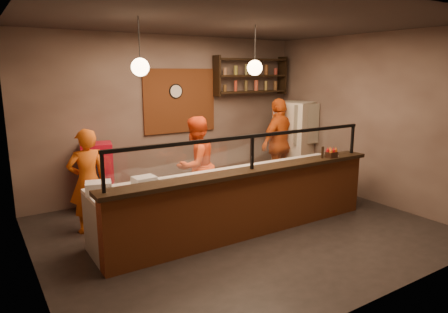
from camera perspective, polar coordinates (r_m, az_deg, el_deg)
floor at (r=6.56m, az=2.28°, el=-10.28°), size 6.00×6.00×0.00m
ceiling at (r=6.11m, az=2.54°, el=18.68°), size 6.00×6.00×0.00m
wall_back at (r=8.29m, az=-7.59°, el=5.77°), size 6.00×0.00×6.00m
wall_left at (r=5.07m, az=-26.58°, el=0.62°), size 0.00×5.00×5.00m
wall_right at (r=8.22m, az=19.88°, el=5.11°), size 0.00×5.00×5.00m
wall_front at (r=4.37m, az=21.56°, el=-0.63°), size 6.00×0.00×6.00m
brick_patch at (r=8.33m, az=-6.31°, el=7.90°), size 1.60×0.04×1.30m
service_counter at (r=6.16m, az=3.92°, el=-6.86°), size 4.60×0.25×1.00m
counter_ledge at (r=6.01m, az=4.00°, el=-2.07°), size 4.70×0.37×0.06m
worktop_cabinet at (r=6.57m, az=1.31°, el=-6.29°), size 4.60×0.75×0.85m
worktop at (r=6.44m, az=1.33°, el=-2.49°), size 4.60×0.75×0.05m
sneeze_guard at (r=5.94m, az=4.04°, el=1.12°), size 4.50×0.05×0.52m
wall_shelving at (r=9.06m, az=3.92°, el=11.45°), size 1.84×0.28×0.85m
wall_clock at (r=8.26m, az=-6.94°, el=9.25°), size 0.30×0.04×0.30m
pendant_left at (r=5.54m, az=-11.89°, el=12.41°), size 0.24×0.24×0.77m
pendant_right at (r=6.47m, az=4.42°, el=12.54°), size 0.24×0.24×0.77m
cook_left at (r=6.56m, az=-18.89°, el=-3.35°), size 0.60×0.39×1.65m
cook_mid at (r=7.04m, az=-4.05°, el=-1.31°), size 1.01×0.90×1.74m
cook_right at (r=8.64m, az=7.87°, el=1.80°), size 1.22×0.76×1.94m
fridge at (r=9.10m, az=9.98°, el=1.92°), size 0.97×0.94×1.84m
red_cooler at (r=7.59m, az=-17.56°, el=-2.80°), size 0.63×0.59×1.24m
pizza_dough at (r=6.84m, az=7.65°, el=-1.46°), size 0.61×0.61×0.01m
prep_tub_a at (r=5.72m, az=-11.31°, el=-3.57°), size 0.32×0.27×0.15m
prep_tub_b at (r=5.56m, az=-17.49°, el=-4.30°), size 0.39×0.34×0.17m
prep_tub_c at (r=5.59m, az=-7.85°, el=-3.89°), size 0.31×0.26×0.14m
rolling_pin at (r=5.88m, az=-11.69°, el=-3.58°), size 0.36×0.28×0.07m
condiment_caddy at (r=7.02m, az=15.10°, el=0.26°), size 0.18×0.14×0.10m
pepper_mill at (r=6.92m, az=13.89°, el=0.57°), size 0.06×0.06×0.20m
small_plate at (r=7.14m, az=15.22°, el=0.11°), size 0.23×0.23×0.01m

